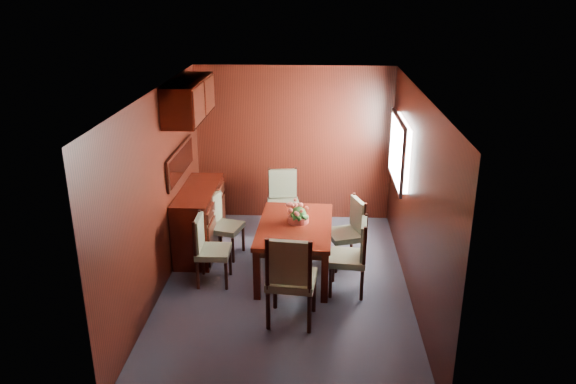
# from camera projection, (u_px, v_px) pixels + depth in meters

# --- Properties ---
(ground) EXTENTS (4.50, 4.50, 0.00)m
(ground) POSITION_uv_depth(u_px,v_px,m) (286.00, 287.00, 6.94)
(ground) COLOR #393C4E
(ground) RESTS_ON ground
(room_shell) EXTENTS (3.06, 4.52, 2.41)m
(room_shell) POSITION_uv_depth(u_px,v_px,m) (278.00, 152.00, 6.69)
(room_shell) COLOR black
(room_shell) RESTS_ON ground
(sideboard) EXTENTS (0.48, 1.40, 0.90)m
(sideboard) POSITION_uv_depth(u_px,v_px,m) (200.00, 219.00, 7.78)
(sideboard) COLOR black
(sideboard) RESTS_ON ground
(dining_table) EXTENTS (0.96, 1.49, 0.68)m
(dining_table) POSITION_uv_depth(u_px,v_px,m) (295.00, 231.00, 7.07)
(dining_table) COLOR black
(dining_table) RESTS_ON ground
(chair_left_near) EXTENTS (0.41, 0.43, 0.89)m
(chair_left_near) POSITION_uv_depth(u_px,v_px,m) (208.00, 246.00, 6.89)
(chair_left_near) COLOR black
(chair_left_near) RESTS_ON ground
(chair_left_far) EXTENTS (0.49, 0.51, 0.88)m
(chair_left_far) POSITION_uv_depth(u_px,v_px,m) (221.00, 222.00, 7.61)
(chair_left_far) COLOR black
(chair_left_far) RESTS_ON ground
(chair_right_near) EXTENTS (0.47, 0.49, 0.94)m
(chair_right_near) POSITION_uv_depth(u_px,v_px,m) (354.00, 252.00, 6.66)
(chair_right_near) COLOR black
(chair_right_near) RESTS_ON ground
(chair_right_far) EXTENTS (0.54, 0.55, 0.92)m
(chair_right_far) POSITION_uv_depth(u_px,v_px,m) (350.00, 228.00, 7.34)
(chair_right_far) COLOR black
(chair_right_far) RESTS_ON ground
(chair_head) EXTENTS (0.56, 0.54, 1.08)m
(chair_head) POSITION_uv_depth(u_px,v_px,m) (290.00, 275.00, 5.97)
(chair_head) COLOR black
(chair_head) RESTS_ON ground
(chair_foot) EXTENTS (0.52, 0.50, 0.96)m
(chair_foot) POSITION_uv_depth(u_px,v_px,m) (283.00, 197.00, 8.35)
(chair_foot) COLOR black
(chair_foot) RESTS_ON ground
(flower_centerpiece) EXTENTS (0.29, 0.29, 0.29)m
(flower_centerpiece) POSITION_uv_depth(u_px,v_px,m) (298.00, 212.00, 7.06)
(flower_centerpiece) COLOR #B24236
(flower_centerpiece) RESTS_ON dining_table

